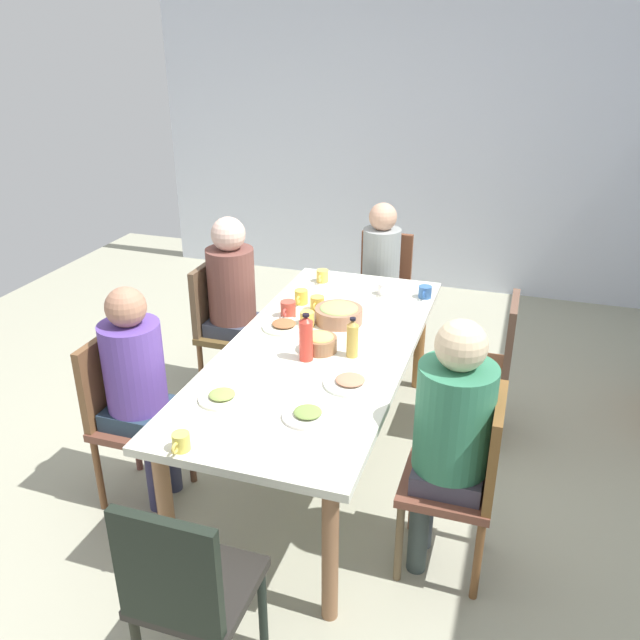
% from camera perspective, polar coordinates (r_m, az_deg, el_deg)
% --- Properties ---
extents(ground_plane, '(7.10, 7.10, 0.00)m').
position_cam_1_polar(ground_plane, '(3.87, 0.00, -12.09)').
color(ground_plane, '#9F9E87').
extents(wall_left, '(0.12, 5.03, 2.60)m').
position_cam_1_polar(wall_left, '(6.13, 9.08, 14.75)').
color(wall_left, silver).
rests_on(wall_left, ground_plane).
extents(dining_table, '(2.23, 0.95, 0.74)m').
position_cam_1_polar(dining_table, '(3.51, 0.00, -3.29)').
color(dining_table, silver).
rests_on(dining_table, ground_plane).
extents(chair_0, '(0.40, 0.40, 0.90)m').
position_cam_1_polar(chair_0, '(4.89, 5.44, 2.86)').
color(chair_0, brown).
rests_on(chair_0, ground_plane).
extents(person_0, '(0.30, 0.30, 1.17)m').
position_cam_1_polar(person_0, '(4.74, 5.28, 4.49)').
color(person_0, '#36464A').
rests_on(person_0, ground_plane).
extents(chair_1, '(0.40, 0.40, 0.90)m').
position_cam_1_polar(chair_1, '(2.99, 12.66, -13.00)').
color(chair_1, brown).
rests_on(chair_1, ground_plane).
extents(person_1, '(0.33, 0.33, 1.24)m').
position_cam_1_polar(person_1, '(2.86, 11.32, -8.97)').
color(person_1, '#364240').
rests_on(person_1, ground_plane).
extents(chair_2, '(0.40, 0.40, 0.90)m').
position_cam_1_polar(chair_2, '(3.94, 14.49, -3.40)').
color(chair_2, brown).
rests_on(chair_2, ground_plane).
extents(chair_3, '(0.40, 0.40, 0.90)m').
position_cam_1_polar(chair_3, '(2.50, -11.53, -21.90)').
color(chair_3, black).
rests_on(chair_3, ground_plane).
extents(chair_4, '(0.40, 0.40, 0.90)m').
position_cam_1_polar(chair_4, '(4.34, -8.47, -0.20)').
color(chair_4, brown).
rests_on(chair_4, ground_plane).
extents(person_4, '(0.30, 0.30, 1.22)m').
position_cam_1_polar(person_4, '(4.21, -7.55, 2.42)').
color(person_4, '#323549').
rests_on(person_4, ground_plane).
extents(chair_5, '(0.40, 0.40, 0.90)m').
position_cam_1_polar(chair_5, '(3.50, -16.50, -7.46)').
color(chair_5, brown).
rests_on(chair_5, ground_plane).
extents(person_5, '(0.30, 0.30, 1.19)m').
position_cam_1_polar(person_5, '(3.35, -15.60, -4.89)').
color(person_5, '#343651').
rests_on(person_5, ground_plane).
extents(plate_0, '(0.22, 0.22, 0.04)m').
position_cam_1_polar(plate_0, '(3.03, -8.50, -6.61)').
color(plate_0, white).
rests_on(plate_0, dining_table).
extents(plate_1, '(0.24, 0.24, 0.04)m').
position_cam_1_polar(plate_1, '(3.68, -3.15, -0.49)').
color(plate_1, silver).
rests_on(plate_1, dining_table).
extents(plate_2, '(0.25, 0.25, 0.04)m').
position_cam_1_polar(plate_2, '(3.11, 2.64, -5.41)').
color(plate_2, silver).
rests_on(plate_2, dining_table).
extents(plate_3, '(0.22, 0.22, 0.04)m').
position_cam_1_polar(plate_3, '(2.87, -1.07, -8.21)').
color(plate_3, silver).
rests_on(plate_3, dining_table).
extents(bowl_0, '(0.27, 0.27, 0.11)m').
position_cam_1_polar(bowl_0, '(3.73, 1.64, 0.56)').
color(bowl_0, '#9E6C50').
rests_on(bowl_0, dining_table).
extents(bowl_1, '(0.18, 0.18, 0.10)m').
position_cam_1_polar(bowl_1, '(3.40, -0.01, -1.94)').
color(bowl_1, '#906444').
rests_on(bowl_1, dining_table).
extents(cup_0, '(0.12, 0.08, 0.07)m').
position_cam_1_polar(cup_0, '(4.12, 9.10, 2.41)').
color(cup_0, '#3763A2').
rests_on(cup_0, dining_table).
extents(cup_1, '(0.12, 0.08, 0.09)m').
position_cam_1_polar(cup_1, '(3.98, -1.65, 2.02)').
color(cup_1, yellow).
rests_on(cup_1, dining_table).
extents(cup_2, '(0.12, 0.08, 0.09)m').
position_cam_1_polar(cup_2, '(3.68, -1.14, 0.06)').
color(cup_2, '#E7BE4F').
rests_on(cup_2, dining_table).
extents(cup_3, '(0.11, 0.08, 0.08)m').
position_cam_1_polar(cup_3, '(4.32, 0.20, 3.84)').
color(cup_3, '#EEC351').
rests_on(cup_3, dining_table).
extents(cup_4, '(0.12, 0.09, 0.10)m').
position_cam_1_polar(cup_4, '(3.80, -2.79, 0.94)').
color(cup_4, '#C34938').
rests_on(cup_4, dining_table).
extents(cup_5, '(0.11, 0.08, 0.07)m').
position_cam_1_polar(cup_5, '(4.14, 5.55, 2.71)').
color(cup_5, white).
rests_on(cup_5, dining_table).
extents(cup_6, '(0.12, 0.08, 0.09)m').
position_cam_1_polar(cup_6, '(3.88, -0.25, 1.43)').
color(cup_6, '#E5C349').
rests_on(cup_6, dining_table).
extents(cup_7, '(0.11, 0.07, 0.08)m').
position_cam_1_polar(cup_7, '(2.71, -12.00, -10.33)').
color(cup_7, '#DDCB52').
rests_on(cup_7, dining_table).
extents(bottle_0, '(0.06, 0.06, 0.21)m').
position_cam_1_polar(bottle_0, '(3.33, 2.83, -1.60)').
color(bottle_0, gold).
rests_on(bottle_0, dining_table).
extents(bottle_1, '(0.07, 0.07, 0.25)m').
position_cam_1_polar(bottle_1, '(3.28, -1.22, -1.60)').
color(bottle_1, red).
rests_on(bottle_1, dining_table).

